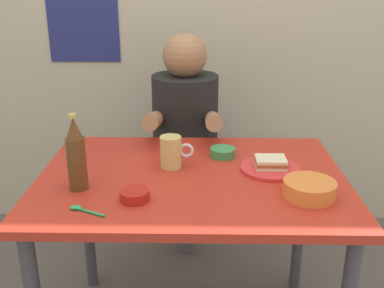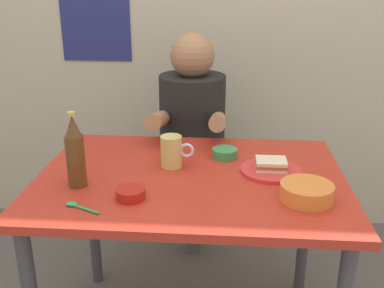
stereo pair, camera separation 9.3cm
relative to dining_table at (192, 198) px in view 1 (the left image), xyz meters
name	(u,v)px [view 1 (the left image)]	position (x,y,z in m)	size (l,w,h in m)	color
dining_table	(192,198)	(0.00, 0.00, 0.00)	(1.10, 0.80, 0.74)	#B72D1E
stool	(186,193)	(-0.04, 0.63, -0.30)	(0.34, 0.34, 0.45)	#4C4C51
person_seated	(185,118)	(-0.04, 0.62, 0.12)	(0.33, 0.56, 0.72)	black
plate_orange	(270,169)	(0.29, 0.04, 0.10)	(0.22, 0.22, 0.01)	red
sandwich	(271,162)	(0.29, 0.04, 0.13)	(0.11, 0.09, 0.04)	beige
beer_mug	(172,152)	(-0.08, 0.07, 0.15)	(0.13, 0.08, 0.12)	#D1BC66
beer_bottle	(76,156)	(-0.38, -0.12, 0.21)	(0.06, 0.06, 0.26)	#593819
soup_bowl_orange	(309,188)	(0.38, -0.17, 0.12)	(0.17, 0.17, 0.05)	orange
dip_bowl_green	(223,152)	(0.12, 0.18, 0.11)	(0.10, 0.10, 0.03)	#388C4C
sambal_bowl_red	(135,195)	(-0.18, -0.20, 0.11)	(0.10, 0.10, 0.03)	#B21E14
spoon	(81,209)	(-0.33, -0.27, 0.10)	(0.12, 0.06, 0.01)	#26A559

